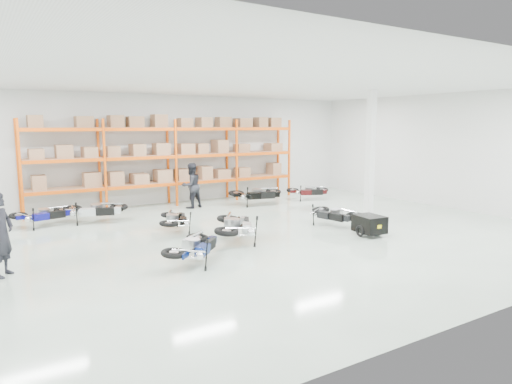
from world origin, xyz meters
TOP-DOWN VIEW (x-y plane):
  - room at (0.00, 0.00)m, footprint 18.00×18.00m
  - pallet_rack at (-0.00, 6.45)m, footprint 11.28×0.98m
  - structural_column at (5.20, 0.50)m, footprint 0.25×0.25m
  - moto_blue_centre at (-2.63, -1.61)m, footprint 1.82×1.80m
  - moto_silver_left at (-0.82, -0.36)m, footprint 1.81×2.18m
  - moto_black_far_left at (-1.79, 1.73)m, footprint 1.32×1.76m
  - moto_touring_right at (2.90, -0.21)m, footprint 1.07×1.76m
  - trailer at (2.90, -1.80)m, footprint 0.76×1.46m
  - moto_back_a at (-5.13, 4.69)m, footprint 1.80×1.16m
  - moto_back_b at (-3.57, 4.44)m, footprint 2.01×1.47m
  - moto_back_c at (2.87, 4.48)m, footprint 2.11×1.44m
  - moto_back_d at (5.52, 4.41)m, footprint 1.80×1.41m
  - person_left at (-6.53, -0.26)m, footprint 0.73×0.81m
  - person_back at (0.31, 5.25)m, footprint 1.01×0.86m

SIDE VIEW (x-z plane):
  - trailer at x=2.90m, z-range 0.05..0.66m
  - moto_black_far_left at x=-1.79m, z-range -0.03..1.00m
  - moto_back_d at x=5.52m, z-range -0.03..1.02m
  - moto_touring_right at x=2.90m, z-range -0.03..1.04m
  - moto_back_a at x=-5.13m, z-range -0.03..1.05m
  - moto_blue_centre at x=-2.63m, z-range -0.03..1.08m
  - moto_back_b at x=-3.57m, z-range -0.03..1.14m
  - moto_back_c at x=2.87m, z-range -0.04..1.21m
  - moto_silver_left at x=-0.82m, z-range -0.04..1.23m
  - person_back at x=0.31m, z-range 0.00..1.79m
  - person_left at x=-6.53m, z-range 0.00..1.85m
  - room at x=0.00m, z-range -6.75..11.25m
  - structural_column at x=5.20m, z-range 0.00..4.50m
  - pallet_rack at x=0.00m, z-range 0.45..4.07m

